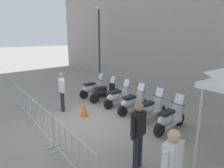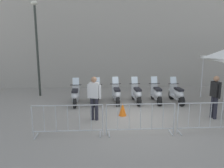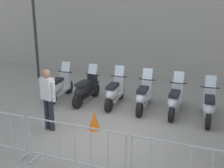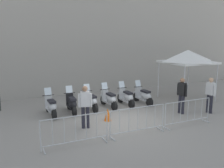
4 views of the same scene
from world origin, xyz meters
The scene contains 15 objects.
ground_plane centered at (0.00, 0.00, 0.00)m, with size 120.00×120.00×0.00m, color gray.
motorcycle_0 centered at (-2.52, 1.88, 0.45)m, with size 0.56×1.72×1.24m.
motorcycle_1 centered at (-1.53, 1.94, 0.45)m, with size 0.56×1.72×1.24m.
motorcycle_2 centered at (-0.52, 2.05, 0.45)m, with size 0.56×1.72×1.24m.
motorcycle_3 centered at (0.49, 2.04, 0.45)m, with size 0.56×1.73×1.24m.
motorcycle_4 centered at (1.49, 2.03, 0.45)m, with size 0.56×1.72×1.24m.
motorcycle_5 centered at (2.49, 1.93, 0.45)m, with size 0.56×1.73×1.24m.
barrier_segment_0 centered at (-2.37, -1.72, 0.53)m, with size 2.31×0.46×1.07m.
barrier_segment_1 centered at (0.02, -1.69, 0.53)m, with size 2.31×0.46×1.07m.
barrier_segment_2 centered at (2.41, -1.67, 0.53)m, with size 2.31×0.46×1.07m.
officer_near_row_end centered at (4.54, -0.77, 0.98)m, with size 0.26×0.55×1.73m.
officer_mid_plaza centered at (-1.55, -0.25, 0.98)m, with size 0.54×0.30×1.73m.
officer_by_barriers centered at (3.23, -0.29, 0.98)m, with size 0.30×0.54×1.73m.
canopy_tent centered at (5.35, 1.85, 2.52)m, with size 2.58×2.58×2.91m.
traffic_cone centered at (-0.39, 0.19, 0.28)m, with size 0.32×0.32×0.55m, color orange.
Camera 4 is at (-4.39, -9.14, 3.55)m, focal length 38.84 mm.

